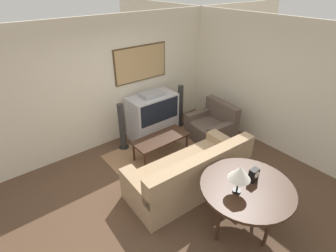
{
  "coord_description": "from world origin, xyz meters",
  "views": [
    {
      "loc": [
        -2.22,
        -2.69,
        3.32
      ],
      "look_at": [
        0.56,
        0.8,
        0.75
      ],
      "focal_mm": 28.0,
      "sensor_mm": 36.0,
      "label": 1
    }
  ],
  "objects_px": {
    "tv": "(153,116)",
    "console_table": "(247,190)",
    "mantel_clock": "(254,175)",
    "couch": "(190,174)",
    "speaker_tower_right": "(180,107)",
    "table_lamp": "(240,173)",
    "armchair": "(212,128)",
    "speaker_tower_left": "(122,128)",
    "coffee_table": "(161,140)"
  },
  "relations": [
    {
      "from": "mantel_clock",
      "to": "speaker_tower_left",
      "type": "relative_size",
      "value": 0.19
    },
    {
      "from": "tv",
      "to": "console_table",
      "type": "height_order",
      "value": "tv"
    },
    {
      "from": "table_lamp",
      "to": "mantel_clock",
      "type": "relative_size",
      "value": 2.11
    },
    {
      "from": "coffee_table",
      "to": "speaker_tower_right",
      "type": "bearing_deg",
      "value": 32.6
    },
    {
      "from": "couch",
      "to": "console_table",
      "type": "bearing_deg",
      "value": 93.84
    },
    {
      "from": "table_lamp",
      "to": "mantel_clock",
      "type": "distance_m",
      "value": 0.41
    },
    {
      "from": "tv",
      "to": "armchair",
      "type": "bearing_deg",
      "value": -45.32
    },
    {
      "from": "console_table",
      "to": "couch",
      "type": "bearing_deg",
      "value": 91.31
    },
    {
      "from": "coffee_table",
      "to": "speaker_tower_left",
      "type": "height_order",
      "value": "speaker_tower_left"
    },
    {
      "from": "tv",
      "to": "coffee_table",
      "type": "xyz_separation_m",
      "value": [
        -0.36,
        -0.78,
        -0.12
      ]
    },
    {
      "from": "mantel_clock",
      "to": "speaker_tower_left",
      "type": "height_order",
      "value": "speaker_tower_left"
    },
    {
      "from": "tv",
      "to": "table_lamp",
      "type": "relative_size",
      "value": 2.64
    },
    {
      "from": "speaker_tower_right",
      "to": "speaker_tower_left",
      "type": "bearing_deg",
      "value": 180.0
    },
    {
      "from": "armchair",
      "to": "coffee_table",
      "type": "height_order",
      "value": "armchair"
    },
    {
      "from": "table_lamp",
      "to": "speaker_tower_right",
      "type": "xyz_separation_m",
      "value": [
        1.53,
        2.91,
        -0.62
      ]
    },
    {
      "from": "armchair",
      "to": "speaker_tower_left",
      "type": "relative_size",
      "value": 0.96
    },
    {
      "from": "couch",
      "to": "console_table",
      "type": "xyz_separation_m",
      "value": [
        0.02,
        -1.09,
        0.43
      ]
    },
    {
      "from": "mantel_clock",
      "to": "coffee_table",
      "type": "bearing_deg",
      "value": 89.89
    },
    {
      "from": "couch",
      "to": "table_lamp",
      "type": "relative_size",
      "value": 5.32
    },
    {
      "from": "coffee_table",
      "to": "tv",
      "type": "bearing_deg",
      "value": 65.41
    },
    {
      "from": "armchair",
      "to": "coffee_table",
      "type": "relative_size",
      "value": 0.87
    },
    {
      "from": "couch",
      "to": "armchair",
      "type": "relative_size",
      "value": 2.18
    },
    {
      "from": "mantel_clock",
      "to": "tv",
      "type": "bearing_deg",
      "value": 82.98
    },
    {
      "from": "coffee_table",
      "to": "table_lamp",
      "type": "relative_size",
      "value": 2.8
    },
    {
      "from": "coffee_table",
      "to": "speaker_tower_right",
      "type": "relative_size",
      "value": 1.1
    },
    {
      "from": "armchair",
      "to": "speaker_tower_right",
      "type": "relative_size",
      "value": 0.96
    },
    {
      "from": "coffee_table",
      "to": "mantel_clock",
      "type": "height_order",
      "value": "mantel_clock"
    },
    {
      "from": "armchair",
      "to": "table_lamp",
      "type": "xyz_separation_m",
      "value": [
        -1.68,
        -1.96,
        0.83
      ]
    },
    {
      "from": "console_table",
      "to": "speaker_tower_left",
      "type": "relative_size",
      "value": 1.22
    },
    {
      "from": "armchair",
      "to": "mantel_clock",
      "type": "xyz_separation_m",
      "value": [
        -1.33,
        -1.96,
        0.61
      ]
    },
    {
      "from": "mantel_clock",
      "to": "speaker_tower_left",
      "type": "xyz_separation_m",
      "value": [
        -0.46,
        2.91,
        -0.4
      ]
    },
    {
      "from": "couch",
      "to": "mantel_clock",
      "type": "relative_size",
      "value": 11.19
    },
    {
      "from": "couch",
      "to": "speaker_tower_right",
      "type": "relative_size",
      "value": 2.09
    },
    {
      "from": "table_lamp",
      "to": "console_table",
      "type": "bearing_deg",
      "value": -8.67
    },
    {
      "from": "mantel_clock",
      "to": "speaker_tower_left",
      "type": "bearing_deg",
      "value": 98.97
    },
    {
      "from": "speaker_tower_right",
      "to": "table_lamp",
      "type": "bearing_deg",
      "value": -117.84
    },
    {
      "from": "console_table",
      "to": "mantel_clock",
      "type": "height_order",
      "value": "mantel_clock"
    },
    {
      "from": "couch",
      "to": "console_table",
      "type": "distance_m",
      "value": 1.17
    },
    {
      "from": "table_lamp",
      "to": "tv",
      "type": "bearing_deg",
      "value": 76.32
    },
    {
      "from": "armchair",
      "to": "coffee_table",
      "type": "bearing_deg",
      "value": -92.86
    },
    {
      "from": "console_table",
      "to": "speaker_tower_left",
      "type": "height_order",
      "value": "speaker_tower_left"
    },
    {
      "from": "mantel_clock",
      "to": "couch",
      "type": "bearing_deg",
      "value": 99.57
    },
    {
      "from": "speaker_tower_right",
      "to": "armchair",
      "type": "bearing_deg",
      "value": -81.38
    },
    {
      "from": "speaker_tower_right",
      "to": "tv",
      "type": "bearing_deg",
      "value": 178.03
    },
    {
      "from": "speaker_tower_right",
      "to": "console_table",
      "type": "bearing_deg",
      "value": -114.47
    },
    {
      "from": "tv",
      "to": "speaker_tower_left",
      "type": "bearing_deg",
      "value": -178.03
    },
    {
      "from": "couch",
      "to": "armchair",
      "type": "bearing_deg",
      "value": -146.66
    },
    {
      "from": "console_table",
      "to": "mantel_clock",
      "type": "relative_size",
      "value": 6.5
    },
    {
      "from": "coffee_table",
      "to": "speaker_tower_left",
      "type": "bearing_deg",
      "value": 121.57
    },
    {
      "from": "armchair",
      "to": "couch",
      "type": "bearing_deg",
      "value": -53.73
    }
  ]
}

